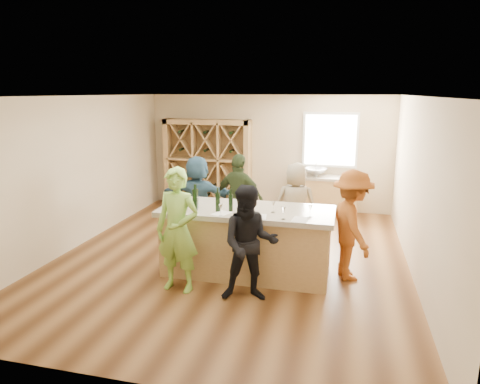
% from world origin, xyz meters
% --- Properties ---
extents(floor, '(6.00, 7.00, 0.10)m').
position_xyz_m(floor, '(0.00, 0.00, -0.05)').
color(floor, brown).
rests_on(floor, ground).
extents(ceiling, '(6.00, 7.00, 0.10)m').
position_xyz_m(ceiling, '(0.00, 0.00, 2.85)').
color(ceiling, white).
rests_on(ceiling, ground).
extents(wall_back, '(6.00, 0.10, 2.80)m').
position_xyz_m(wall_back, '(0.00, 3.55, 1.40)').
color(wall_back, beige).
rests_on(wall_back, ground).
extents(wall_front, '(6.00, 0.10, 2.80)m').
position_xyz_m(wall_front, '(0.00, -3.55, 1.40)').
color(wall_front, beige).
rests_on(wall_front, ground).
extents(wall_left, '(0.10, 7.00, 2.80)m').
position_xyz_m(wall_left, '(-3.05, 0.00, 1.40)').
color(wall_left, beige).
rests_on(wall_left, ground).
extents(wall_right, '(0.10, 7.00, 2.80)m').
position_xyz_m(wall_right, '(3.05, 0.00, 1.40)').
color(wall_right, beige).
rests_on(wall_right, ground).
extents(window_frame, '(1.30, 0.06, 1.30)m').
position_xyz_m(window_frame, '(1.50, 3.47, 1.75)').
color(window_frame, white).
rests_on(window_frame, wall_back).
extents(window_pane, '(1.18, 0.01, 1.18)m').
position_xyz_m(window_pane, '(1.50, 3.44, 1.75)').
color(window_pane, white).
rests_on(window_pane, wall_back).
extents(wine_rack, '(2.20, 0.45, 2.20)m').
position_xyz_m(wine_rack, '(-1.50, 3.27, 1.10)').
color(wine_rack, tan).
rests_on(wine_rack, floor).
extents(back_counter_base, '(1.60, 0.58, 0.86)m').
position_xyz_m(back_counter_base, '(1.40, 3.20, 0.43)').
color(back_counter_base, tan).
rests_on(back_counter_base, floor).
extents(back_counter_top, '(1.70, 0.62, 0.06)m').
position_xyz_m(back_counter_top, '(1.40, 3.20, 0.89)').
color(back_counter_top, '#A99E8B').
rests_on(back_counter_top, back_counter_base).
extents(sink, '(0.54, 0.54, 0.19)m').
position_xyz_m(sink, '(1.20, 3.20, 1.01)').
color(sink, silver).
rests_on(sink, back_counter_top).
extents(faucet, '(0.02, 0.02, 0.30)m').
position_xyz_m(faucet, '(1.20, 3.38, 1.07)').
color(faucet, silver).
rests_on(faucet, back_counter_top).
extents(tasting_counter_base, '(2.60, 1.00, 1.00)m').
position_xyz_m(tasting_counter_base, '(0.41, -0.59, 0.50)').
color(tasting_counter_base, tan).
rests_on(tasting_counter_base, floor).
extents(tasting_counter_top, '(2.72, 1.12, 0.08)m').
position_xyz_m(tasting_counter_top, '(0.41, -0.59, 1.04)').
color(tasting_counter_top, '#A99E8B').
rests_on(tasting_counter_top, tasting_counter_base).
extents(wine_bottle_a, '(0.07, 0.07, 0.30)m').
position_xyz_m(wine_bottle_a, '(-0.38, -0.73, 1.23)').
color(wine_bottle_a, black).
rests_on(wine_bottle_a, tasting_counter_top).
extents(wine_bottle_b, '(0.09, 0.09, 0.33)m').
position_xyz_m(wine_bottle_b, '(-0.35, -0.86, 1.24)').
color(wine_bottle_b, black).
rests_on(wine_bottle_b, tasting_counter_top).
extents(wine_bottle_d, '(0.09, 0.09, 0.29)m').
position_xyz_m(wine_bottle_d, '(0.01, -0.85, 1.23)').
color(wine_bottle_d, black).
rests_on(wine_bottle_d, tasting_counter_top).
extents(wine_bottle_e, '(0.08, 0.08, 0.27)m').
position_xyz_m(wine_bottle_e, '(0.20, -0.78, 1.21)').
color(wine_bottle_e, black).
rests_on(wine_bottle_e, tasting_counter_top).
extents(wine_glass_a, '(0.07, 0.07, 0.18)m').
position_xyz_m(wine_glass_a, '(0.13, -1.09, 1.17)').
color(wine_glass_a, white).
rests_on(wine_glass_a, tasting_counter_top).
extents(wine_glass_b, '(0.08, 0.08, 0.17)m').
position_xyz_m(wine_glass_b, '(0.61, -1.02, 1.16)').
color(wine_glass_b, white).
rests_on(wine_glass_b, tasting_counter_top).
extents(wine_glass_c, '(0.09, 0.09, 0.19)m').
position_xyz_m(wine_glass_c, '(1.05, -1.03, 1.17)').
color(wine_glass_c, white).
rests_on(wine_glass_c, tasting_counter_top).
extents(wine_glass_d, '(0.08, 0.08, 0.17)m').
position_xyz_m(wine_glass_d, '(0.85, -0.72, 1.16)').
color(wine_glass_d, white).
rests_on(wine_glass_d, tasting_counter_top).
extents(wine_glass_e, '(0.07, 0.07, 0.17)m').
position_xyz_m(wine_glass_e, '(1.41, -0.84, 1.17)').
color(wine_glass_e, white).
rests_on(wine_glass_e, tasting_counter_top).
extents(tasting_menu_a, '(0.30, 0.34, 0.00)m').
position_xyz_m(tasting_menu_a, '(0.10, -0.95, 1.08)').
color(tasting_menu_a, white).
rests_on(tasting_menu_a, tasting_counter_top).
extents(tasting_menu_b, '(0.25, 0.32, 0.00)m').
position_xyz_m(tasting_menu_b, '(0.68, -0.98, 1.08)').
color(tasting_menu_b, white).
rests_on(tasting_menu_b, tasting_counter_top).
extents(tasting_menu_c, '(0.26, 0.33, 0.00)m').
position_xyz_m(tasting_menu_c, '(1.29, -0.98, 1.08)').
color(tasting_menu_c, white).
rests_on(tasting_menu_c, tasting_counter_top).
extents(person_near_left, '(0.72, 0.56, 1.84)m').
position_xyz_m(person_near_left, '(-0.43, -1.40, 0.92)').
color(person_near_left, '#8CC64C').
rests_on(person_near_left, floor).
extents(person_near_right, '(0.88, 0.61, 1.65)m').
position_xyz_m(person_near_right, '(0.65, -1.46, 0.82)').
color(person_near_right, black).
rests_on(person_near_right, floor).
extents(person_server, '(0.86, 1.23, 1.73)m').
position_xyz_m(person_server, '(2.02, -0.38, 0.86)').
color(person_server, '#994C19').
rests_on(person_server, floor).
extents(person_far_mid, '(1.11, 0.75, 1.73)m').
position_xyz_m(person_far_mid, '(-0.07, 0.81, 0.87)').
color(person_far_mid, '#263319').
rests_on(person_far_mid, floor).
extents(person_far_right, '(0.79, 0.52, 1.60)m').
position_xyz_m(person_far_right, '(1.01, 0.85, 0.80)').
color(person_far_right, gray).
rests_on(person_far_right, floor).
extents(person_far_left, '(1.55, 0.59, 1.66)m').
position_xyz_m(person_far_left, '(-0.94, 0.92, 0.83)').
color(person_far_left, '#335972').
rests_on(person_far_left, floor).
extents(wine_glass_f, '(0.07, 0.07, 0.18)m').
position_xyz_m(wine_glass_f, '(0.36, -0.39, 1.17)').
color(wine_glass_f, white).
rests_on(wine_glass_f, tasting_counter_top).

